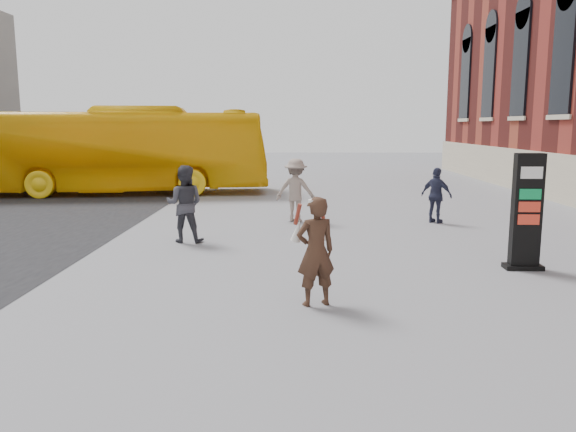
{
  "coord_description": "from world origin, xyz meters",
  "views": [
    {
      "loc": [
        -0.4,
        -9.38,
        2.85
      ],
      "look_at": [
        -0.52,
        0.28,
        1.28
      ],
      "focal_mm": 35.0,
      "sensor_mm": 36.0,
      "label": 1
    }
  ],
  "objects_px": {
    "pedestrian_a": "(185,204)",
    "bus": "(111,151)",
    "pedestrian_b": "(296,190)",
    "info_pylon": "(527,212)",
    "woman": "(315,250)",
    "pedestrian_c": "(436,195)"
  },
  "relations": [
    {
      "from": "pedestrian_a",
      "to": "bus",
      "type": "bearing_deg",
      "value": -60.52
    },
    {
      "from": "pedestrian_a",
      "to": "pedestrian_b",
      "type": "height_order",
      "value": "pedestrian_a"
    },
    {
      "from": "info_pylon",
      "to": "pedestrian_a",
      "type": "bearing_deg",
      "value": 161.96
    },
    {
      "from": "info_pylon",
      "to": "pedestrian_b",
      "type": "height_order",
      "value": "info_pylon"
    },
    {
      "from": "info_pylon",
      "to": "pedestrian_a",
      "type": "xyz_separation_m",
      "value": [
        -7.28,
        2.56,
        -0.21
      ]
    },
    {
      "from": "woman",
      "to": "pedestrian_b",
      "type": "relative_size",
      "value": 0.94
    },
    {
      "from": "bus",
      "to": "pedestrian_c",
      "type": "bearing_deg",
      "value": -127.4
    },
    {
      "from": "bus",
      "to": "pedestrian_c",
      "type": "relative_size",
      "value": 7.95
    },
    {
      "from": "bus",
      "to": "pedestrian_b",
      "type": "bearing_deg",
      "value": -138.07
    },
    {
      "from": "info_pylon",
      "to": "woman",
      "type": "distance_m",
      "value": 4.85
    },
    {
      "from": "info_pylon",
      "to": "pedestrian_b",
      "type": "xyz_separation_m",
      "value": [
        -4.55,
        5.61,
        -0.22
      ]
    },
    {
      "from": "woman",
      "to": "bus",
      "type": "distance_m",
      "value": 16.81
    },
    {
      "from": "pedestrian_a",
      "to": "pedestrian_c",
      "type": "relative_size",
      "value": 1.16
    },
    {
      "from": "bus",
      "to": "woman",
      "type": "bearing_deg",
      "value": -158.11
    },
    {
      "from": "bus",
      "to": "pedestrian_a",
      "type": "xyz_separation_m",
      "value": [
        4.99,
        -9.86,
        -0.86
      ]
    },
    {
      "from": "woman",
      "to": "pedestrian_c",
      "type": "bearing_deg",
      "value": -135.85
    },
    {
      "from": "bus",
      "to": "pedestrian_b",
      "type": "height_order",
      "value": "bus"
    },
    {
      "from": "bus",
      "to": "pedestrian_a",
      "type": "height_order",
      "value": "bus"
    },
    {
      "from": "bus",
      "to": "pedestrian_a",
      "type": "bearing_deg",
      "value": -159.79
    },
    {
      "from": "pedestrian_a",
      "to": "woman",
      "type": "bearing_deg",
      "value": 124.38
    },
    {
      "from": "pedestrian_c",
      "to": "bus",
      "type": "bearing_deg",
      "value": 9.96
    },
    {
      "from": "pedestrian_b",
      "to": "info_pylon",
      "type": "bearing_deg",
      "value": 141.48
    }
  ]
}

